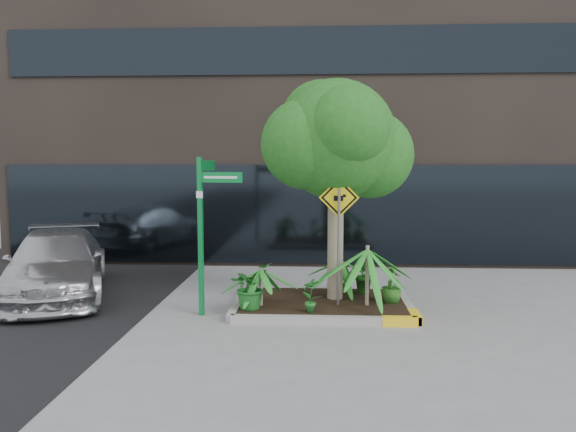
{
  "coord_description": "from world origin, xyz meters",
  "views": [
    {
      "loc": [
        0.08,
        -10.18,
        2.79
      ],
      "look_at": [
        -0.45,
        0.2,
        1.77
      ],
      "focal_mm": 35.0,
      "sensor_mm": 36.0,
      "label": 1
    }
  ],
  "objects_px": {
    "parked_car": "(57,264)",
    "cattle_sign": "(339,220)",
    "street_sign_post": "(204,218)",
    "tree": "(336,140)"
  },
  "relations": [
    {
      "from": "parked_car",
      "to": "cattle_sign",
      "type": "distance_m",
      "value": 5.99
    },
    {
      "from": "tree",
      "to": "street_sign_post",
      "type": "height_order",
      "value": "tree"
    },
    {
      "from": "parked_car",
      "to": "street_sign_post",
      "type": "height_order",
      "value": "street_sign_post"
    },
    {
      "from": "tree",
      "to": "cattle_sign",
      "type": "height_order",
      "value": "tree"
    },
    {
      "from": "parked_car",
      "to": "cattle_sign",
      "type": "height_order",
      "value": "cattle_sign"
    },
    {
      "from": "tree",
      "to": "parked_car",
      "type": "height_order",
      "value": "tree"
    },
    {
      "from": "street_sign_post",
      "to": "cattle_sign",
      "type": "relative_size",
      "value": 1.22
    },
    {
      "from": "tree",
      "to": "street_sign_post",
      "type": "distance_m",
      "value": 2.87
    },
    {
      "from": "tree",
      "to": "parked_car",
      "type": "relative_size",
      "value": 0.95
    },
    {
      "from": "tree",
      "to": "cattle_sign",
      "type": "bearing_deg",
      "value": -86.77
    }
  ]
}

